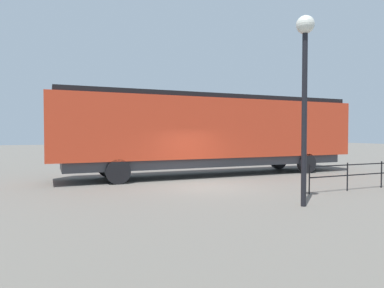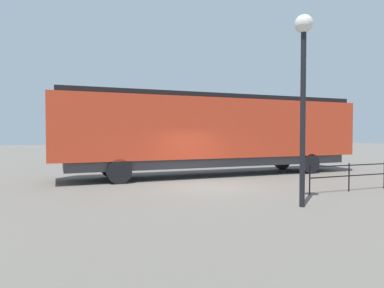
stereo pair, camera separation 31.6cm
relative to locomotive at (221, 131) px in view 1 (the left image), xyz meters
The scene contains 3 objects.
ground_plane 4.83m from the locomotive, 36.78° to the right, with size 120.00×120.00×0.00m, color #666059.
locomotive is the anchor object (origin of this frame).
lamp_post 8.37m from the locomotive, ahead, with size 0.55×0.55×5.79m.
Camera 1 is at (12.88, -6.09, 2.23)m, focal length 31.86 mm.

